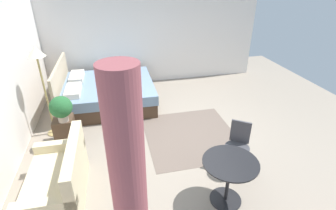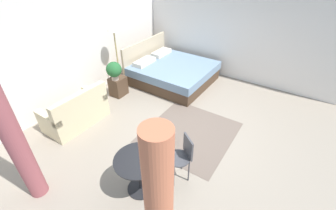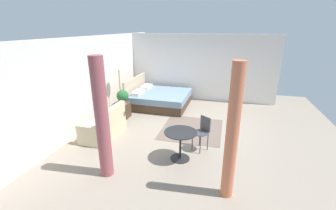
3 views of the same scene
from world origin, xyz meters
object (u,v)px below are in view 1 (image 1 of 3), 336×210
floor_lamp (38,63)px  balcony_table (229,174)px  bed (106,93)px  potted_plant (61,108)px  couch (59,182)px  nightstand (65,130)px  cafe_chair_near_window (238,142)px

floor_lamp → balcony_table: floor_lamp is taller
bed → potted_plant: bed is taller
bed → couch: 3.00m
floor_lamp → nightstand: bearing=-142.8°
nightstand → balcony_table: 3.16m
couch → balcony_table: (-0.59, -2.31, 0.20)m
couch → cafe_chair_near_window: size_ratio=1.57×
couch → potted_plant: size_ratio=2.78×
nightstand → potted_plant: potted_plant is taller
cafe_chair_near_window → bed: bearing=35.2°
couch → potted_plant: potted_plant is taller
potted_plant → balcony_table: size_ratio=0.65×
bed → balcony_table: (-3.50, -1.60, 0.20)m
bed → floor_lamp: size_ratio=1.22×
balcony_table → cafe_chair_near_window: (0.61, -0.44, 0.03)m
floor_lamp → couch: bearing=-168.4°
nightstand → floor_lamp: floor_lamp is taller
floor_lamp → balcony_table: (-2.41, -2.68, -0.99)m
potted_plant → balcony_table: bearing=-129.4°
couch → balcony_table: bearing=-104.4°
floor_lamp → cafe_chair_near_window: size_ratio=2.07×
couch → floor_lamp: size_ratio=0.76×
couch → floor_lamp: bearing=11.6°
floor_lamp → cafe_chair_near_window: floor_lamp is taller
potted_plant → cafe_chair_near_window: (-1.34, -2.81, -0.26)m
nightstand → potted_plant: bearing=-160.3°
nightstand → bed: bearing=-28.7°
nightstand → cafe_chair_near_window: bearing=-116.8°
couch → potted_plant: bearing=2.4°
bed → floor_lamp: 1.94m
potted_plant → cafe_chair_near_window: potted_plant is taller
couch → balcony_table: 2.39m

